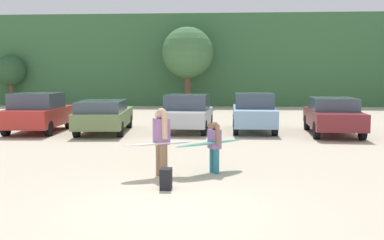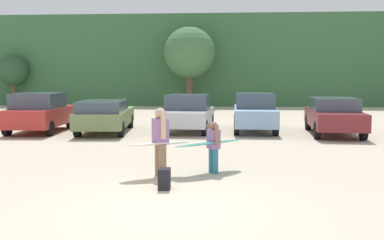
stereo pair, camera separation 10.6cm
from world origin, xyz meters
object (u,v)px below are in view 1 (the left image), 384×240
Objects in this scene: parked_car_maroon at (333,115)px; surfboard_white at (157,144)px; parked_car_red at (39,112)px; person_adult at (161,138)px; parked_car_olive_green at (104,115)px; surfboard_teal at (209,143)px; parked_car_sky_blue at (254,112)px; person_child at (214,144)px; parked_car_silver at (187,113)px; backpack_dropped at (166,179)px.

parked_car_maroon is 2.65× the size of surfboard_white.
parked_car_red is 12.42m from parked_car_maroon.
surfboard_white is (-0.10, -0.06, -0.14)m from person_adult.
parked_car_olive_green is (2.85, -0.01, -0.10)m from parked_car_red.
surfboard_white is at bearing 147.58° from parked_car_maroon.
surfboard_teal is at bearing -137.89° from parked_car_red.
parked_car_red is at bearing 96.93° from parked_car_sky_blue.
person_child is 0.74× the size of surfboard_white.
parked_car_silver is (3.48, 0.76, 0.05)m from parked_car_olive_green.
parked_car_sky_blue is 9.77× the size of backpack_dropped.
person_child is at bearing 152.51° from parked_car_maroon.
parked_car_red is 0.95× the size of parked_car_sky_blue.
backpack_dropped is (0.26, -1.25, -0.71)m from person_adult.
parked_car_maroon is at bearing -162.72° from surfboard_teal.
parked_car_silver is at bearing -85.17° from parked_car_red.
parked_car_maroon is 10.41m from surfboard_white.
surfboard_teal is at bearing 62.89° from backpack_dropped.
parked_car_red is 10.86m from surfboard_teal.
parked_car_olive_green is at bearing 99.64° from parked_car_sky_blue.
surfboard_white is at bearing -6.36° from person_child.
parked_car_olive_green reaches higher than person_child.
surfboard_white is 1.35m from surfboard_teal.
parked_car_olive_green is at bearing 94.11° from parked_car_maroon.
person_child reaches higher than backpack_dropped.
parked_car_olive_green is at bearing 105.94° from parked_car_silver.
backpack_dropped is (0.36, -1.19, -0.58)m from surfboard_white.
parked_car_olive_green is 1.12× the size of parked_car_sky_blue.
backpack_dropped is at bearing -163.34° from parked_car_olive_green.
parked_car_red is at bearing 84.57° from parked_car_olive_green.
surfboard_white is (-2.92, -9.29, -0.04)m from parked_car_sky_blue.
parked_car_silver is at bearing 87.31° from parked_car_maroon.
parked_car_olive_green reaches higher than surfboard_teal.
backpack_dropped is (-5.75, -9.62, -0.59)m from parked_car_maroon.
parked_car_red is 0.85× the size of parked_car_olive_green.
parked_car_maroon reaches higher than surfboard_white.
parked_car_red is 3.25× the size of person_child.
parked_car_maroon is at bearing -104.23° from parked_car_sky_blue.
person_adult is at bearing 147.82° from parked_car_maroon.
person_adult reaches higher than parked_car_olive_green.
person_adult is 3.69× the size of backpack_dropped.
backpack_dropped is (3.82, -9.51, -0.54)m from parked_car_olive_green.
parked_car_silver is 3.18× the size of person_child.
parked_car_silver is 8.66m from person_child.
person_adult is 1.28× the size of person_child.
person_child is at bearing -153.45° from parked_car_olive_green.
parked_car_sky_blue is at bearing 78.26° from parked_car_maroon.
parked_car_olive_green is at bearing -85.79° from person_child.
person_adult is 0.86× the size of surfboard_teal.
parked_car_sky_blue is 8.90m from person_child.
person_child is 2.87× the size of backpack_dropped.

